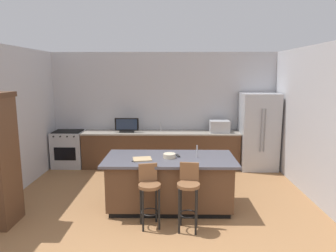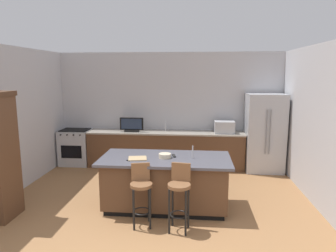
{
  "view_description": "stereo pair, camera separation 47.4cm",
  "coord_description": "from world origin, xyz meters",
  "px_view_note": "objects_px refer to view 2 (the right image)",
  "views": [
    {
      "loc": [
        0.22,
        -3.27,
        2.35
      ],
      "look_at": [
        0.13,
        2.8,
        1.3
      ],
      "focal_mm": 32.7,
      "sensor_mm": 36.0,
      "label": 1
    },
    {
      "loc": [
        0.69,
        -3.24,
        2.35
      ],
      "look_at": [
        0.13,
        2.8,
        1.3
      ],
      "focal_mm": 32.7,
      "sensor_mm": 36.0,
      "label": 2
    }
  ],
  "objects_px": {
    "refrigerator": "(264,133)",
    "cutting_board": "(138,158)",
    "fruit_bowl": "(165,156)",
    "tv_monitor": "(132,125)",
    "cell_phone": "(131,160)",
    "kitchen_island": "(165,182)",
    "range_oven": "(76,147)",
    "microwave": "(224,127)",
    "bar_stool_right": "(179,191)",
    "tv_remote": "(174,156)",
    "bar_stool_left": "(141,189)"
  },
  "relations": [
    {
      "from": "kitchen_island",
      "to": "tv_remote",
      "type": "height_order",
      "value": "tv_remote"
    },
    {
      "from": "bar_stool_right",
      "to": "tv_monitor",
      "type": "bearing_deg",
      "value": 121.18
    },
    {
      "from": "microwave",
      "to": "fruit_bowl",
      "type": "relative_size",
      "value": 2.26
    },
    {
      "from": "kitchen_island",
      "to": "tv_monitor",
      "type": "height_order",
      "value": "tv_monitor"
    },
    {
      "from": "kitchen_island",
      "to": "cutting_board",
      "type": "height_order",
      "value": "cutting_board"
    },
    {
      "from": "kitchen_island",
      "to": "bar_stool_right",
      "type": "xyz_separation_m",
      "value": [
        0.29,
        -0.76,
        0.15
      ]
    },
    {
      "from": "cell_phone",
      "to": "refrigerator",
      "type": "bearing_deg",
      "value": 75.49
    },
    {
      "from": "range_oven",
      "to": "bar_stool_right",
      "type": "distance_m",
      "value": 4.25
    },
    {
      "from": "kitchen_island",
      "to": "microwave",
      "type": "relative_size",
      "value": 4.66
    },
    {
      "from": "refrigerator",
      "to": "bar_stool_left",
      "type": "distance_m",
      "value": 3.88
    },
    {
      "from": "bar_stool_right",
      "to": "fruit_bowl",
      "type": "distance_m",
      "value": 0.86
    },
    {
      "from": "range_oven",
      "to": "cell_phone",
      "type": "xyz_separation_m",
      "value": [
        2.02,
        -2.59,
        0.46
      ]
    },
    {
      "from": "cell_phone",
      "to": "tv_remote",
      "type": "distance_m",
      "value": 0.76
    },
    {
      "from": "bar_stool_right",
      "to": "cutting_board",
      "type": "height_order",
      "value": "bar_stool_right"
    },
    {
      "from": "microwave",
      "to": "tv_monitor",
      "type": "relative_size",
      "value": 0.82
    },
    {
      "from": "microwave",
      "to": "cell_phone",
      "type": "height_order",
      "value": "microwave"
    },
    {
      "from": "bar_stool_left",
      "to": "fruit_bowl",
      "type": "height_order",
      "value": "fruit_bowl"
    },
    {
      "from": "tv_remote",
      "to": "kitchen_island",
      "type": "bearing_deg",
      "value": -161.79
    },
    {
      "from": "range_oven",
      "to": "tv_monitor",
      "type": "height_order",
      "value": "tv_monitor"
    },
    {
      "from": "tv_monitor",
      "to": "range_oven",
      "type": "bearing_deg",
      "value": 178.05
    },
    {
      "from": "tv_remote",
      "to": "fruit_bowl",
      "type": "bearing_deg",
      "value": -157.19
    },
    {
      "from": "tv_monitor",
      "to": "bar_stool_right",
      "type": "xyz_separation_m",
      "value": [
        1.37,
        -3.09,
        -0.45
      ]
    },
    {
      "from": "bar_stool_left",
      "to": "tv_remote",
      "type": "height_order",
      "value": "bar_stool_left"
    },
    {
      "from": "bar_stool_right",
      "to": "cutting_board",
      "type": "bearing_deg",
      "value": 147.22
    },
    {
      "from": "tv_monitor",
      "to": "cutting_board",
      "type": "height_order",
      "value": "tv_monitor"
    },
    {
      "from": "refrigerator",
      "to": "cell_phone",
      "type": "bearing_deg",
      "value": -137.11
    },
    {
      "from": "kitchen_island",
      "to": "bar_stool_left",
      "type": "relative_size",
      "value": 2.31
    },
    {
      "from": "kitchen_island",
      "to": "microwave",
      "type": "distance_m",
      "value": 2.74
    },
    {
      "from": "refrigerator",
      "to": "range_oven",
      "type": "distance_m",
      "value": 4.76
    },
    {
      "from": "refrigerator",
      "to": "range_oven",
      "type": "bearing_deg",
      "value": 179.17
    },
    {
      "from": "microwave",
      "to": "refrigerator",
      "type": "bearing_deg",
      "value": -4.2
    },
    {
      "from": "cell_phone",
      "to": "bar_stool_left",
      "type": "bearing_deg",
      "value": -28.39
    },
    {
      "from": "microwave",
      "to": "tv_remote",
      "type": "xyz_separation_m",
      "value": [
        -1.07,
        -2.29,
        -0.12
      ]
    },
    {
      "from": "tv_monitor",
      "to": "cell_phone",
      "type": "height_order",
      "value": "tv_monitor"
    },
    {
      "from": "refrigerator",
      "to": "cutting_board",
      "type": "height_order",
      "value": "refrigerator"
    },
    {
      "from": "bar_stool_left",
      "to": "bar_stool_right",
      "type": "bearing_deg",
      "value": -22.48
    },
    {
      "from": "tv_monitor",
      "to": "fruit_bowl",
      "type": "bearing_deg",
      "value": -65.43
    },
    {
      "from": "tv_monitor",
      "to": "bar_stool_right",
      "type": "relative_size",
      "value": 0.58
    },
    {
      "from": "cell_phone",
      "to": "cutting_board",
      "type": "distance_m",
      "value": 0.13
    },
    {
      "from": "refrigerator",
      "to": "tv_remote",
      "type": "distance_m",
      "value": 3.0
    },
    {
      "from": "microwave",
      "to": "cell_phone",
      "type": "bearing_deg",
      "value": -124.33
    },
    {
      "from": "range_oven",
      "to": "tv_monitor",
      "type": "distance_m",
      "value": 1.61
    },
    {
      "from": "range_oven",
      "to": "microwave",
      "type": "height_order",
      "value": "microwave"
    },
    {
      "from": "kitchen_island",
      "to": "fruit_bowl",
      "type": "xyz_separation_m",
      "value": [
        -0.01,
        -0.02,
        0.48
      ]
    },
    {
      "from": "cell_phone",
      "to": "cutting_board",
      "type": "relative_size",
      "value": 0.49
    },
    {
      "from": "cutting_board",
      "to": "fruit_bowl",
      "type": "bearing_deg",
      "value": 13.18
    },
    {
      "from": "kitchen_island",
      "to": "range_oven",
      "type": "relative_size",
      "value": 2.44
    },
    {
      "from": "cell_phone",
      "to": "kitchen_island",
      "type": "bearing_deg",
      "value": 53.18
    },
    {
      "from": "bar_stool_right",
      "to": "tv_remote",
      "type": "xyz_separation_m",
      "value": [
        -0.15,
        0.85,
        0.31
      ]
    },
    {
      "from": "refrigerator",
      "to": "bar_stool_right",
      "type": "xyz_separation_m",
      "value": [
        -1.87,
        -3.07,
        -0.32
      ]
    }
  ]
}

